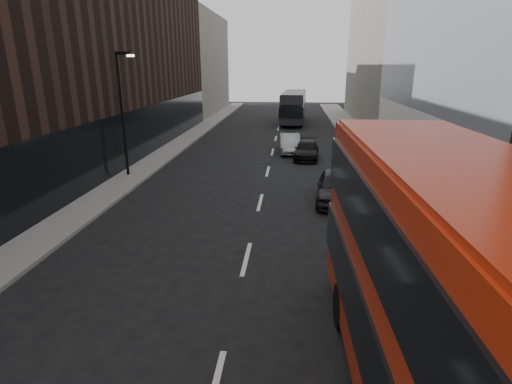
% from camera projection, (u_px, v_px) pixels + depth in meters
% --- Properties ---
extents(sidewalk_right, '(3.00, 80.00, 0.15)m').
position_uv_depth(sidewalk_right, '(374.00, 156.00, 29.35)').
color(sidewalk_right, slate).
rests_on(sidewalk_right, ground).
extents(sidewalk_left, '(2.00, 80.00, 0.15)m').
position_uv_depth(sidewalk_left, '(168.00, 152.00, 30.68)').
color(sidewalk_left, slate).
rests_on(sidewalk_left, ground).
extents(building_modern_block, '(5.03, 22.00, 20.00)m').
position_uv_depth(building_modern_block, '(476.00, 0.00, 22.23)').
color(building_modern_block, '#AEB4B9').
rests_on(building_modern_block, ground).
extents(building_victorian, '(6.50, 24.00, 21.00)m').
position_uv_depth(building_victorian, '(384.00, 35.00, 44.13)').
color(building_victorian, '#646058').
rests_on(building_victorian, ground).
extents(building_left_mid, '(5.00, 24.00, 14.00)m').
position_uv_depth(building_left_mid, '(140.00, 58.00, 33.62)').
color(building_left_mid, black).
rests_on(building_left_mid, ground).
extents(building_left_far, '(5.00, 20.00, 13.00)m').
position_uv_depth(building_left_far, '(199.00, 65.00, 54.65)').
color(building_left_far, '#646058').
rests_on(building_left_far, ground).
extents(street_lamp, '(1.06, 0.22, 7.00)m').
position_uv_depth(street_lamp, '(123.00, 106.00, 22.81)').
color(street_lamp, black).
rests_on(street_lamp, sidewalk_left).
extents(red_bus, '(3.28, 12.58, 5.04)m').
position_uv_depth(red_bus, '(482.00, 333.00, 5.66)').
color(red_bus, '#AF230A').
rests_on(red_bus, ground).
extents(grey_bus, '(3.11, 10.95, 3.50)m').
position_uv_depth(grey_bus, '(294.00, 106.00, 46.25)').
color(grey_bus, black).
rests_on(grey_bus, ground).
extents(car_a, '(2.26, 4.64, 1.52)m').
position_uv_depth(car_a, '(336.00, 186.00, 19.54)').
color(car_a, black).
rests_on(car_a, ground).
extents(car_b, '(1.71, 4.32, 1.40)m').
position_uv_depth(car_b, '(290.00, 143.00, 30.64)').
color(car_b, gray).
rests_on(car_b, ground).
extents(car_c, '(2.00, 4.32, 1.22)m').
position_uv_depth(car_c, '(307.00, 150.00, 28.66)').
color(car_c, black).
rests_on(car_c, ground).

